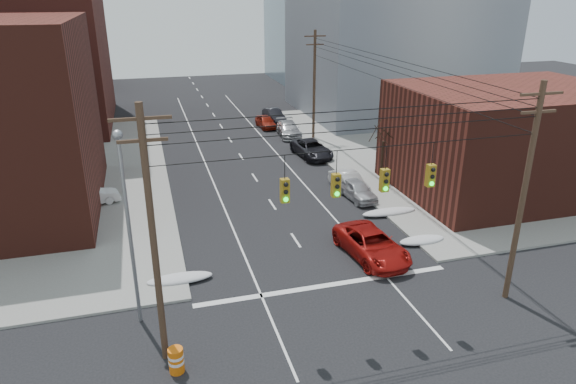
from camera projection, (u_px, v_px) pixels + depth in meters
ground at (378, 366)px, 21.42m from camera, size 160.00×160.00×0.00m
sidewalk_ne at (507, 143)px, 52.40m from camera, size 40.00×40.00×0.15m
building_brick_far at (19, 50)px, 78.80m from camera, size 22.00×18.00×12.00m
building_office at (395, 9)px, 61.76m from camera, size 22.00×20.00×25.00m
building_glass at (334, 13)px, 86.08m from camera, size 20.00×18.00×22.00m
building_storefront at (508, 140)px, 38.83m from camera, size 16.00×12.00×8.00m
utility_pole_left at (153, 236)px, 19.82m from camera, size 2.20×0.28×11.00m
utility_pole_right at (524, 192)px, 24.13m from camera, size 2.20×0.28×11.00m
utility_pole_far at (314, 84)px, 51.86m from camera, size 2.20×0.28×11.00m
traffic_signals at (361, 181)px, 21.46m from camera, size 17.00×0.42×2.02m
street_light at (127, 214)px, 22.34m from camera, size 0.44×0.44×9.32m
bare_tree at (382, 155)px, 40.89m from camera, size 2.09×2.20×4.93m
snow_nw at (180, 278)px, 27.51m from camera, size 3.50×1.08×0.42m
snow_ne at (422, 240)px, 31.72m from camera, size 3.00×1.08×0.42m
snow_east_far at (389, 212)px, 35.75m from camera, size 4.00×1.08×0.42m
red_pickup at (372, 244)px, 29.92m from camera, size 3.26×5.99×1.59m
parked_car_a at (357, 190)px, 38.33m from camera, size 2.10×4.33×1.42m
parked_car_b at (349, 182)px, 39.73m from camera, size 1.97×4.58×1.47m
parked_car_c at (312, 149)px, 47.99m from camera, size 3.09×5.77×1.54m
parked_car_d at (289, 129)px, 54.73m from camera, size 2.60×5.44×1.53m
parked_car_e at (266, 122)px, 58.14m from camera, size 1.91×4.17×1.39m
parked_car_f at (274, 115)px, 60.75m from camera, size 1.98×4.71×1.51m
lot_car_a at (91, 196)px, 36.92m from camera, size 4.08×2.09×1.28m
lot_car_b at (56, 169)px, 42.53m from camera, size 5.02×3.22×1.29m
construction_barrel at (176, 360)px, 20.91m from camera, size 0.81×0.81×1.12m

